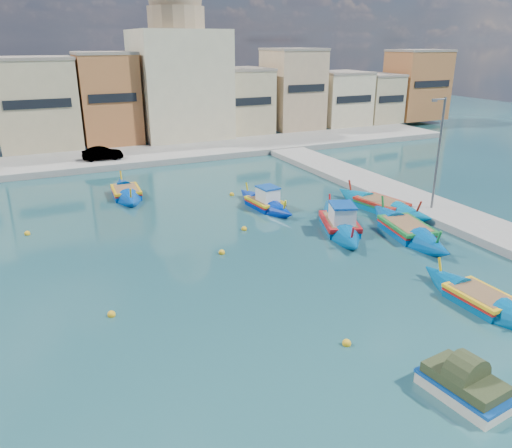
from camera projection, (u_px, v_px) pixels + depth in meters
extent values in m
plane|color=#153640|center=(233.00, 307.00, 22.81)|extent=(160.00, 160.00, 0.00)
cube|color=gray|center=(510.00, 239.00, 29.89)|extent=(4.00, 70.00, 0.50)
cube|color=gray|center=(110.00, 159.00, 49.89)|extent=(80.00, 8.00, 0.60)
cube|color=tan|center=(37.00, 104.00, 52.50)|extent=(7.88, 7.44, 8.99)
cube|color=gray|center=(30.00, 58.00, 50.89)|extent=(8.04, 7.59, 0.30)
cube|color=black|center=(38.00, 104.00, 49.14)|extent=(6.30, 0.10, 0.90)
cube|color=#B76C39|center=(108.00, 100.00, 54.77)|extent=(6.17, 6.13, 9.43)
cube|color=gray|center=(103.00, 53.00, 53.08)|extent=(6.29, 6.26, 0.30)
cube|color=black|center=(113.00, 98.00, 51.96)|extent=(4.93, 0.10, 0.90)
cube|color=tan|center=(173.00, 111.00, 59.01)|extent=(7.31, 7.69, 6.05)
cube|color=gray|center=(172.00, 83.00, 57.91)|extent=(7.46, 7.85, 0.30)
cube|color=black|center=(183.00, 112.00, 55.59)|extent=(5.85, 0.10, 0.90)
cube|color=tan|center=(236.00, 102.00, 61.78)|extent=(7.54, 7.30, 7.41)
cube|color=gray|center=(236.00, 69.00, 60.44)|extent=(7.69, 7.45, 0.30)
cube|color=black|center=(248.00, 102.00, 58.51)|extent=(6.03, 0.10, 0.90)
cube|color=tan|center=(293.00, 90.00, 64.40)|extent=(6.36, 6.97, 9.63)
cube|color=gray|center=(294.00, 49.00, 62.68)|extent=(6.48, 7.11, 0.30)
cube|color=black|center=(307.00, 88.00, 61.23)|extent=(5.09, 0.10, 0.90)
cube|color=beige|center=(339.00, 99.00, 67.68)|extent=(6.63, 6.70, 6.65)
cube|color=gray|center=(341.00, 73.00, 66.47)|extent=(6.76, 6.83, 0.30)
cube|color=black|center=(354.00, 99.00, 64.67)|extent=(5.30, 0.10, 0.90)
cube|color=tan|center=(374.00, 98.00, 70.53)|extent=(5.08, 7.51, 6.20)
cube|color=gray|center=(376.00, 75.00, 69.40)|extent=(5.18, 7.66, 0.30)
cube|color=black|center=(392.00, 99.00, 67.19)|extent=(4.06, 0.10, 0.90)
cube|color=#B76C39|center=(417.00, 86.00, 72.09)|extent=(7.79, 6.00, 9.33)
cube|color=gray|center=(420.00, 51.00, 70.42)|extent=(7.95, 6.12, 0.30)
cube|color=black|center=(432.00, 84.00, 69.34)|extent=(6.23, 0.10, 0.90)
cube|color=beige|center=(179.00, 84.00, 58.48)|extent=(10.00, 10.00, 12.00)
cylinder|color=#9E8466|center=(176.00, 18.00, 55.99)|extent=(6.40, 6.40, 2.40)
cylinder|color=#595B60|center=(438.00, 158.00, 33.49)|extent=(0.16, 0.16, 8.00)
cylinder|color=#595B60|center=(441.00, 99.00, 31.98)|extent=(1.00, 0.10, 0.10)
cube|color=#595B60|center=(435.00, 100.00, 31.80)|extent=(0.35, 0.15, 0.18)
imported|color=#4C1919|center=(102.00, 153.00, 47.96)|extent=(3.83, 1.51, 1.24)
cube|color=#005396|center=(339.00, 227.00, 32.03)|extent=(3.10, 3.97, 0.98)
cone|color=#005396|center=(330.00, 211.00, 34.72)|extent=(2.99, 3.70, 2.51)
cone|color=#005396|center=(350.00, 243.00, 29.31)|extent=(2.99, 3.70, 2.51)
cube|color=red|center=(340.00, 221.00, 31.89)|extent=(3.24, 4.18, 0.18)
cube|color=red|center=(340.00, 223.00, 31.95)|extent=(3.21, 4.06, 0.10)
cube|color=olive|center=(340.00, 219.00, 31.86)|extent=(2.71, 3.57, 0.06)
cylinder|color=red|center=(330.00, 202.00, 34.77)|extent=(0.30, 0.48, 1.07)
cylinder|color=red|center=(352.00, 235.00, 28.82)|extent=(0.30, 0.48, 1.07)
cube|color=white|center=(342.00, 214.00, 31.20)|extent=(1.92, 2.16, 1.08)
cube|color=#0F47A5|center=(343.00, 205.00, 30.99)|extent=(2.04, 2.30, 0.12)
cube|color=#00269E|center=(265.00, 205.00, 36.28)|extent=(2.02, 2.95, 0.87)
cone|color=#00269E|center=(249.00, 197.00, 38.12)|extent=(2.00, 2.76, 2.18)
cone|color=#00269E|center=(282.00, 213.00, 34.41)|extent=(2.00, 2.76, 2.18)
cube|color=yellow|center=(265.00, 200.00, 36.15)|extent=(2.11, 3.11, 0.16)
cube|color=red|center=(265.00, 202.00, 36.20)|extent=(2.11, 3.01, 0.09)
cube|color=olive|center=(265.00, 199.00, 36.13)|extent=(1.74, 2.67, 0.05)
cylinder|color=yellow|center=(247.00, 189.00, 38.10)|extent=(0.16, 0.42, 0.95)
cylinder|color=yellow|center=(284.00, 207.00, 34.03)|extent=(0.16, 0.42, 0.95)
cube|color=white|center=(268.00, 194.00, 35.63)|extent=(1.36, 1.54, 0.96)
cube|color=#0F47A5|center=(268.00, 187.00, 35.45)|extent=(1.44, 1.64, 0.10)
cube|color=#006EA0|center=(381.00, 207.00, 35.76)|extent=(2.65, 3.74, 1.04)
cone|color=#006EA0|center=(352.00, 197.00, 37.91)|extent=(2.61, 3.49, 2.62)
cone|color=#006EA0|center=(414.00, 217.00, 33.57)|extent=(2.61, 3.49, 2.62)
cube|color=#AD2012|center=(382.00, 201.00, 35.61)|extent=(2.77, 3.94, 0.19)
cube|color=#197F33|center=(381.00, 204.00, 35.67)|extent=(2.77, 3.82, 0.10)
cube|color=olive|center=(382.00, 200.00, 35.58)|extent=(2.29, 3.38, 0.06)
cylinder|color=#AD2012|center=(350.00, 187.00, 37.89)|extent=(0.23, 0.51, 1.13)
cylinder|color=#AD2012|center=(418.00, 209.00, 33.12)|extent=(0.23, 0.51, 1.13)
cube|color=#003DA5|center=(126.00, 194.00, 38.80)|extent=(2.13, 3.07, 0.97)
cone|color=#003DA5|center=(122.00, 186.00, 40.92)|extent=(2.12, 2.88, 2.41)
cone|color=#003DA5|center=(131.00, 202.00, 36.66)|extent=(2.12, 2.88, 2.41)
cube|color=#EBB113|center=(126.00, 189.00, 38.66)|extent=(2.22, 3.23, 0.18)
cube|color=red|center=(126.00, 191.00, 38.72)|extent=(2.23, 3.13, 0.10)
cube|color=olive|center=(126.00, 188.00, 38.64)|extent=(1.83, 2.78, 0.06)
cylinder|color=#EBB113|center=(121.00, 177.00, 40.91)|extent=(0.17, 0.47, 1.06)
cylinder|color=#EBB113|center=(131.00, 195.00, 36.23)|extent=(0.17, 0.47, 1.06)
cube|color=#00519E|center=(407.00, 231.00, 31.17)|extent=(2.81, 3.98, 1.06)
cone|color=#00519E|center=(384.00, 215.00, 33.89)|extent=(2.75, 3.70, 2.70)
cone|color=#00519E|center=(433.00, 249.00, 28.42)|extent=(2.75, 3.70, 2.70)
cube|color=#17772E|center=(407.00, 225.00, 31.02)|extent=(2.93, 4.19, 0.19)
cube|color=red|center=(407.00, 228.00, 31.09)|extent=(2.93, 4.07, 0.11)
cube|color=olive|center=(407.00, 224.00, 30.99)|extent=(2.43, 3.59, 0.06)
cylinder|color=#17772E|center=(383.00, 204.00, 33.92)|extent=(0.25, 0.52, 1.16)
cylinder|color=#17772E|center=(438.00, 240.00, 27.91)|extent=(0.25, 0.52, 1.16)
cube|color=#005996|center=(480.00, 302.00, 22.88)|extent=(1.87, 2.84, 0.92)
cone|color=#005996|center=(442.00, 280.00, 24.83)|extent=(1.87, 2.66, 2.27)
cube|color=yellow|center=(481.00, 294.00, 22.75)|extent=(1.94, 3.00, 0.16)
cube|color=red|center=(481.00, 297.00, 22.80)|extent=(1.96, 2.90, 0.09)
cube|color=olive|center=(482.00, 293.00, 22.72)|extent=(1.59, 2.58, 0.05)
cylinder|color=yellow|center=(440.00, 267.00, 24.82)|extent=(0.13, 0.43, 1.00)
cube|color=beige|center=(462.00, 394.00, 16.97)|extent=(1.86, 3.03, 0.72)
cube|color=#0F47A5|center=(464.00, 385.00, 16.85)|extent=(1.93, 3.12, 0.12)
cube|color=#2D381E|center=(465.00, 379.00, 16.75)|extent=(1.77, 2.70, 0.36)
cylinder|color=#2D381E|center=(466.00, 374.00, 16.69)|extent=(0.90, 2.60, 0.62)
sphere|color=yellow|center=(111.00, 315.00, 22.00)|extent=(0.36, 0.36, 0.36)
sphere|color=yellow|center=(222.00, 252.00, 28.42)|extent=(0.36, 0.36, 0.36)
sphere|color=yellow|center=(232.00, 194.00, 39.11)|extent=(0.36, 0.36, 0.36)
sphere|color=yellow|center=(27.00, 234.00, 31.20)|extent=(0.36, 0.36, 0.36)
sphere|color=yellow|center=(470.00, 237.00, 30.67)|extent=(0.36, 0.36, 0.36)
sphere|color=yellow|center=(347.00, 343.00, 19.91)|extent=(0.36, 0.36, 0.36)
sphere|color=yellow|center=(244.00, 229.00, 31.97)|extent=(0.36, 0.36, 0.36)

